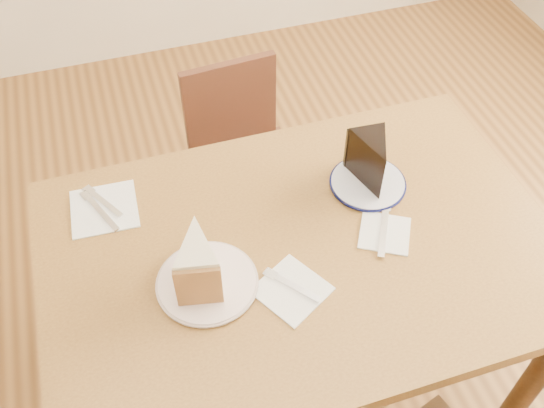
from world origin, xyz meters
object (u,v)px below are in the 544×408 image
(table, at_px, (299,270))
(plate_navy, at_px, (368,183))
(chair_far, at_px, (245,164))
(plate_cream, at_px, (207,283))
(carrot_cake, at_px, (198,260))
(chocolate_cake, at_px, (373,164))

(table, height_order, plate_navy, plate_navy)
(chair_far, bearing_deg, table, 82.57)
(plate_cream, distance_m, carrot_cake, 0.07)
(chair_far, height_order, carrot_cake, carrot_cake)
(chair_far, xyz_separation_m, chocolate_cake, (0.20, -0.49, 0.40))
(table, xyz_separation_m, chair_far, (0.03, 0.62, -0.23))
(plate_cream, bearing_deg, carrot_cake, 116.20)
(plate_cream, bearing_deg, chair_far, 68.26)
(plate_navy, bearing_deg, table, -149.83)
(chair_far, bearing_deg, plate_navy, 107.30)
(chair_far, distance_m, carrot_cake, 0.80)
(chair_far, distance_m, plate_cream, 0.78)
(table, distance_m, plate_cream, 0.26)
(table, xyz_separation_m, carrot_cake, (-0.24, -0.02, 0.17))
(table, relative_size, chocolate_cake, 9.22)
(plate_cream, relative_size, carrot_cake, 1.64)
(chair_far, distance_m, plate_navy, 0.62)
(chocolate_cake, bearing_deg, chair_far, -63.64)
(plate_cream, xyz_separation_m, plate_navy, (0.46, 0.17, 0.00))
(plate_cream, bearing_deg, chocolate_cake, 20.19)
(carrot_cake, height_order, chocolate_cake, chocolate_cake)
(table, height_order, plate_cream, plate_cream)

